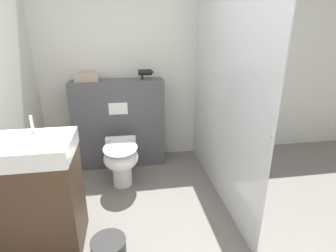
% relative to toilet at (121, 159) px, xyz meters
% --- Properties ---
extents(wall_back, '(8.00, 0.06, 2.50)m').
position_rel_toilet_xyz_m(wall_back, '(0.43, 0.79, 0.91)').
color(wall_back, silver).
rests_on(wall_back, ground_plane).
extents(partition_panel, '(1.11, 0.30, 1.10)m').
position_rel_toilet_xyz_m(partition_panel, '(-0.01, 0.58, 0.21)').
color(partition_panel, '#4C4C51').
rests_on(partition_panel, ground_plane).
extents(shower_glass, '(0.04, 1.94, 2.14)m').
position_rel_toilet_xyz_m(shower_glass, '(1.02, -0.21, 0.73)').
color(shower_glass, silver).
rests_on(shower_glass, ground_plane).
extents(toilet, '(0.37, 0.55, 0.51)m').
position_rel_toilet_xyz_m(toilet, '(0.00, 0.00, 0.00)').
color(toilet, white).
rests_on(toilet, ground_plane).
extents(sink_vanity, '(0.60, 0.48, 1.08)m').
position_rel_toilet_xyz_m(sink_vanity, '(-0.61, -0.76, 0.13)').
color(sink_vanity, '#473323').
rests_on(sink_vanity, ground_plane).
extents(hair_drier, '(0.19, 0.07, 0.12)m').
position_rel_toilet_xyz_m(hair_drier, '(0.34, 0.58, 0.84)').
color(hair_drier, black).
rests_on(hair_drier, partition_panel).
extents(folded_towel, '(0.27, 0.18, 0.07)m').
position_rel_toilet_xyz_m(folded_towel, '(-0.35, 0.59, 0.80)').
color(folded_towel, tan).
rests_on(folded_towel, partition_panel).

